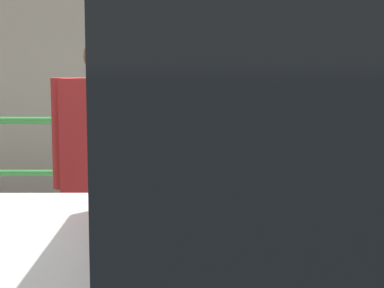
% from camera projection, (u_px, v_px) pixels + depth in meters
% --- Properties ---
extents(parking_meter, '(0.17, 0.18, 1.47)m').
position_uv_depth(parking_meter, '(236.00, 148.00, 3.25)').
color(parking_meter, slate).
rests_on(parking_meter, sidewalk_curb).
extents(pedestrian_at_meter, '(0.69, 0.53, 1.61)m').
position_uv_depth(pedestrian_at_meter, '(108.00, 175.00, 3.41)').
color(pedestrian_at_meter, slate).
rests_on(pedestrian_at_meter, sidewalk_curb).
extents(background_railing, '(24.06, 0.06, 1.01)m').
position_uv_depth(background_railing, '(212.00, 151.00, 5.63)').
color(background_railing, '#2D7A38').
rests_on(background_railing, sidewalk_curb).
extents(backdrop_wall, '(32.00, 0.50, 2.65)m').
position_uv_depth(backdrop_wall, '(208.00, 86.00, 7.41)').
color(backdrop_wall, gray).
rests_on(backdrop_wall, ground).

